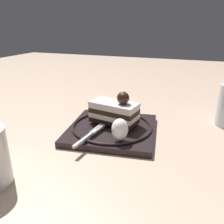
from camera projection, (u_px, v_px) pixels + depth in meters
name	position (u px, v px, depth m)	size (l,w,h in m)	color
ground_plane	(124.00, 129.00, 0.54)	(2.40, 2.40, 0.00)	tan
dessert_plate	(112.00, 128.00, 0.52)	(0.21, 0.21, 0.02)	black
cake_slice	(115.00, 111.00, 0.52)	(0.11, 0.07, 0.08)	black
whipped_cream_dollop	(120.00, 129.00, 0.44)	(0.03, 0.03, 0.04)	white
fork	(90.00, 134.00, 0.47)	(0.02, 0.11, 0.00)	silver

